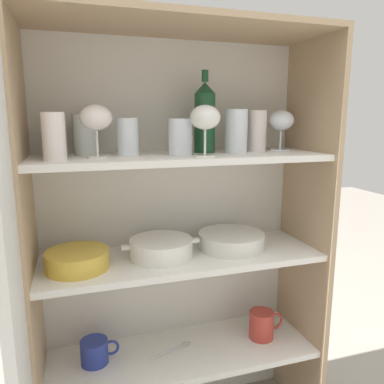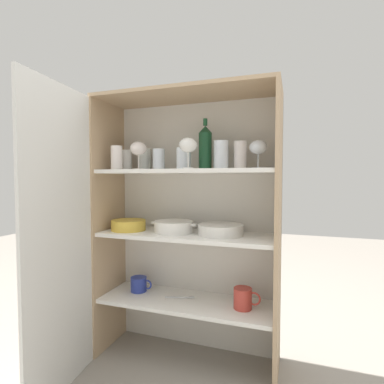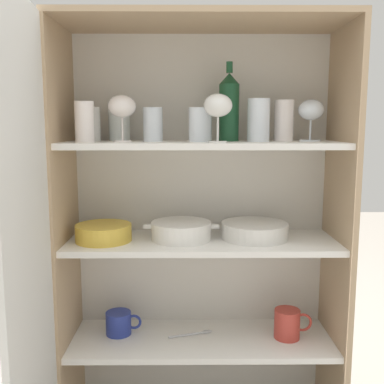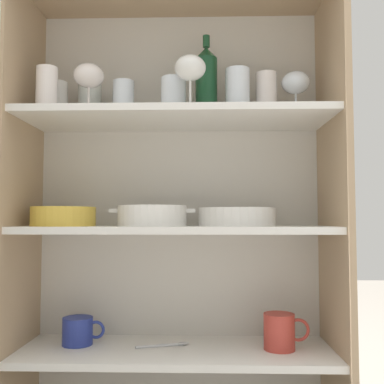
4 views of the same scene
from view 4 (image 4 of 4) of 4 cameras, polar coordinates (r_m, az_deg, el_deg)
The scene contains 23 objects.
cupboard_back_panel at distance 1.48m, azimuth -1.66°, elevation -3.67°, with size 0.94×0.02×1.37m, color silver.
cupboard_side_left at distance 1.43m, azimuth -20.85°, elevation -3.45°, with size 0.02×0.33×1.37m, color tan.
cupboard_side_right at distance 1.37m, azimuth 17.55°, elevation -3.52°, with size 0.02×0.33×1.37m, color tan.
shelf_board_lower at distance 1.38m, azimuth -2.08°, elevation -19.63°, with size 0.90×0.30×0.02m, color white.
shelf_board_middle at distance 1.32m, azimuth -2.04°, elevation -4.78°, with size 0.90×0.30×0.02m, color white.
shelf_board_upper at distance 1.36m, azimuth -2.01°, elevation 9.32°, with size 0.90×0.30×0.02m, color white.
tumbler_glass_0 at distance 1.42m, azimuth 9.43°, elevation 12.03°, with size 0.06×0.06×0.14m.
tumbler_glass_1 at distance 1.39m, azimuth -17.96°, elevation 12.32°, with size 0.06×0.06×0.13m.
tumbler_glass_2 at distance 1.48m, azimuth -16.81°, elevation 11.07°, with size 0.07×0.07×0.11m.
tumbler_glass_3 at distance 1.42m, azimuth -8.71°, elevation 11.56°, with size 0.07×0.07×0.11m.
tumbler_glass_4 at distance 1.38m, azimuth 5.81°, elevation 12.50°, with size 0.07×0.07×0.14m.
tumbler_glass_5 at distance 1.37m, azimuth -2.36°, elevation 12.06°, with size 0.08×0.08×0.11m.
tumbler_glass_6 at distance 1.51m, azimuth -12.87°, elevation 10.93°, with size 0.07×0.07×0.12m.
wine_glass_0 at distance 1.40m, azimuth -12.96°, elevation 14.05°, with size 0.09×0.09×0.15m.
wine_glass_1 at distance 1.31m, azimuth -0.22°, elevation 15.30°, with size 0.09×0.09×0.15m.
wine_glass_2 at distance 1.44m, azimuth 13.03°, elevation 13.15°, with size 0.09×0.09×0.14m.
wine_bottle at distance 1.43m, azimuth 1.83°, elevation 13.79°, with size 0.07×0.07×0.26m.
plate_stack_white at distance 1.34m, azimuth 5.73°, elevation -3.17°, with size 0.23×0.23×0.05m.
mixing_bowl_large at distance 1.37m, azimuth -16.02°, elevation -2.89°, with size 0.19×0.19×0.06m.
casserole_dish at distance 1.34m, azimuth -5.06°, elevation -3.03°, with size 0.26×0.20×0.06m.
coffee_mug_primary at distance 1.44m, azimuth -14.24°, elevation -16.73°, with size 0.13×0.09×0.08m.
coffee_mug_extra_1 at distance 1.37m, azimuth 11.12°, elevation -16.99°, with size 0.13×0.09×0.10m.
serving_spoon at distance 1.40m, azimuth -3.09°, elevation -18.81°, with size 0.16×0.06×0.01m.
Camera 4 is at (0.08, -1.17, 0.69)m, focal length 42.00 mm.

